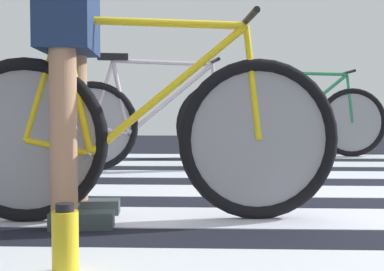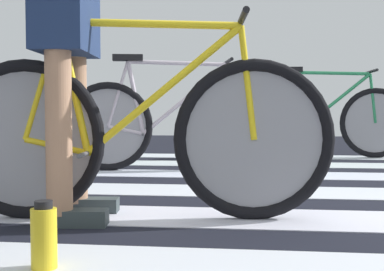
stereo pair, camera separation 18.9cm
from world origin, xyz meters
TOP-DOWN VIEW (x-y plane):
  - ground at (0.00, 0.00)m, footprint 18.00×14.00m
  - crosswalk_markings at (0.03, -0.01)m, footprint 5.43×5.77m
  - bicycle_1_of_3 at (-0.97, -0.47)m, footprint 1.73×0.52m
  - cyclist_1_of_3 at (-1.28, -0.50)m, footprint 0.35×0.43m
  - bicycle_2_of_3 at (-1.11, 1.38)m, footprint 1.72×0.55m
  - bicycle_3_of_3 at (0.29, 2.66)m, footprint 1.74×0.52m
  - water_bottle at (-1.10, -1.21)m, footprint 0.08×0.08m

SIDE VIEW (x-z plane):
  - ground at x=0.00m, z-range 0.00..0.02m
  - crosswalk_markings at x=0.03m, z-range 0.02..0.02m
  - water_bottle at x=-1.10m, z-range 0.01..0.23m
  - bicycle_1_of_3 at x=-0.97m, z-range -0.06..0.87m
  - bicycle_2_of_3 at x=-1.11m, z-range -0.06..0.87m
  - bicycle_3_of_3 at x=0.29m, z-range -0.06..0.87m
  - cyclist_1_of_3 at x=-1.28m, z-range 0.17..1.19m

